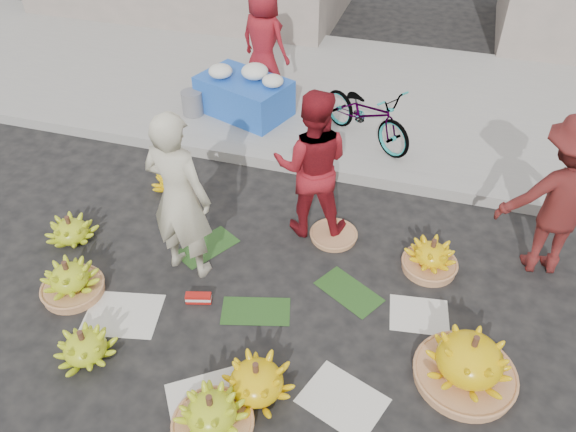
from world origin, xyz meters
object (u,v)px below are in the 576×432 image
(banana_bunch_4, at_px, (469,361))
(banana_bunch_0, at_px, (70,280))
(bicycle, at_px, (367,113))
(vendor_cream, at_px, (179,197))
(flower_table, at_px, (245,94))

(banana_bunch_4, bearing_deg, banana_bunch_0, -178.64)
(banana_bunch_0, xyz_separation_m, bicycle, (2.24, 3.44, 0.34))
(banana_bunch_0, height_order, banana_bunch_4, banana_bunch_4)
(vendor_cream, distance_m, flower_table, 3.08)
(banana_bunch_4, relative_size, vendor_cream, 0.52)
(vendor_cream, relative_size, flower_table, 1.27)
(banana_bunch_0, xyz_separation_m, banana_bunch_4, (3.74, 0.09, 0.07))
(vendor_cream, bearing_deg, bicycle, -107.76)
(banana_bunch_0, distance_m, banana_bunch_4, 3.74)
(banana_bunch_0, distance_m, bicycle, 4.12)
(banana_bunch_0, bearing_deg, vendor_cream, 35.33)
(banana_bunch_0, bearing_deg, bicycle, 56.92)
(banana_bunch_0, relative_size, flower_table, 0.43)
(banana_bunch_4, bearing_deg, bicycle, 114.12)
(banana_bunch_4, distance_m, flower_table, 4.85)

